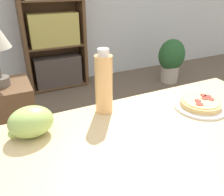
{
  "coord_description": "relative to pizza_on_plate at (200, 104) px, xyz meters",
  "views": [
    {
      "loc": [
        -0.52,
        -0.39,
        1.25
      ],
      "look_at": [
        -0.15,
        0.37,
        0.82
      ],
      "focal_mm": 38.0,
      "sensor_mm": 36.0,
      "label": 1
    }
  ],
  "objects": [
    {
      "name": "drink_bottle",
      "position": [
        -0.38,
        0.15,
        0.11
      ],
      "size": [
        0.07,
        0.07,
        0.26
      ],
      "color": "#EFB270",
      "rests_on": "dining_table"
    },
    {
      "name": "side_table",
      "position": [
        -0.75,
        0.94,
        -0.46
      ],
      "size": [
        0.34,
        0.34,
        0.64
      ],
      "color": "brown",
      "rests_on": "ground_plane"
    },
    {
      "name": "potted_plant_floor",
      "position": [
        1.29,
        1.74,
        -0.46
      ],
      "size": [
        0.36,
        0.31,
        0.57
      ],
      "color": "#BCB2A3",
      "rests_on": "ground_plane"
    },
    {
      "name": "dining_table",
      "position": [
        -0.24,
        -0.17,
        -0.13
      ],
      "size": [
        1.13,
        0.77,
        0.76
      ],
      "color": "#D1B27F",
      "rests_on": "ground_plane"
    },
    {
      "name": "bookshelf",
      "position": [
        -0.11,
        2.22,
        -0.03
      ],
      "size": [
        0.73,
        0.27,
        1.58
      ],
      "color": "brown",
      "rests_on": "ground_plane"
    },
    {
      "name": "pizza_on_plate",
      "position": [
        0.0,
        0.0,
        0.0
      ],
      "size": [
        0.22,
        0.22,
        0.04
      ],
      "color": "white",
      "rests_on": "dining_table"
    },
    {
      "name": "grape_bunch",
      "position": [
        -0.67,
        0.1,
        0.04
      ],
      "size": [
        0.16,
        0.12,
        0.11
      ],
      "color": "#A8CC66",
      "rests_on": "dining_table"
    }
  ]
}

